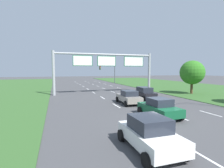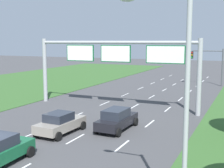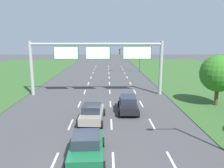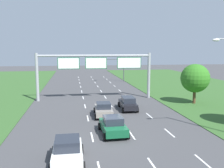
{
  "view_description": "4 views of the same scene",
  "coord_description": "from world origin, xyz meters",
  "px_view_note": "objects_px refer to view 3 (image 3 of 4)",
  "views": [
    {
      "loc": [
        -8.15,
        -12.14,
        3.97
      ],
      "look_at": [
        0.25,
        13.7,
        1.8
      ],
      "focal_mm": 28.0,
      "sensor_mm": 36.0,
      "label": 1
    },
    {
      "loc": [
        12.63,
        -12.02,
        6.75
      ],
      "look_at": [
        1.06,
        13.74,
        2.83
      ],
      "focal_mm": 50.0,
      "sensor_mm": 36.0,
      "label": 2
    },
    {
      "loc": [
        1.43,
        -11.69,
        7.07
      ],
      "look_at": [
        1.97,
        13.85,
        1.94
      ],
      "focal_mm": 35.0,
      "sensor_mm": 36.0,
      "label": 3
    },
    {
      "loc": [
        -3.29,
        -20.66,
        7.44
      ],
      "look_at": [
        2.05,
        13.02,
        2.77
      ],
      "focal_mm": 40.0,
      "sensor_mm": 36.0,
      "label": 4
    }
  ],
  "objects_px": {
    "car_mid_lane": "(128,104)",
    "sign_gantry": "(98,57)",
    "roadside_tree_mid": "(219,74)",
    "car_far_ahead": "(87,147)",
    "car_lead_silver": "(92,113)",
    "traffic_light_mast": "(131,55)"
  },
  "relations": [
    {
      "from": "car_lead_silver",
      "to": "sign_gantry",
      "type": "distance_m",
      "value": 10.68
    },
    {
      "from": "traffic_light_mast",
      "to": "sign_gantry",
      "type": "bearing_deg",
      "value": -107.55
    },
    {
      "from": "car_lead_silver",
      "to": "sign_gantry",
      "type": "height_order",
      "value": "sign_gantry"
    },
    {
      "from": "roadside_tree_mid",
      "to": "car_mid_lane",
      "type": "bearing_deg",
      "value": -169.0
    },
    {
      "from": "sign_gantry",
      "to": "car_lead_silver",
      "type": "bearing_deg",
      "value": -91.17
    },
    {
      "from": "car_lead_silver",
      "to": "roadside_tree_mid",
      "type": "distance_m",
      "value": 14.29
    },
    {
      "from": "car_lead_silver",
      "to": "car_far_ahead",
      "type": "height_order",
      "value": "car_far_ahead"
    },
    {
      "from": "car_far_ahead",
      "to": "roadside_tree_mid",
      "type": "height_order",
      "value": "roadside_tree_mid"
    },
    {
      "from": "car_mid_lane",
      "to": "sign_gantry",
      "type": "distance_m",
      "value": 8.94
    },
    {
      "from": "sign_gantry",
      "to": "traffic_light_mast",
      "type": "height_order",
      "value": "sign_gantry"
    },
    {
      "from": "car_lead_silver",
      "to": "car_mid_lane",
      "type": "bearing_deg",
      "value": 39.75
    },
    {
      "from": "car_far_ahead",
      "to": "roadside_tree_mid",
      "type": "relative_size",
      "value": 0.75
    },
    {
      "from": "car_mid_lane",
      "to": "roadside_tree_mid",
      "type": "distance_m",
      "value": 10.42
    },
    {
      "from": "roadside_tree_mid",
      "to": "car_far_ahead",
      "type": "bearing_deg",
      "value": -140.9
    },
    {
      "from": "sign_gantry",
      "to": "traffic_light_mast",
      "type": "relative_size",
      "value": 3.08
    },
    {
      "from": "car_lead_silver",
      "to": "car_mid_lane",
      "type": "xyz_separation_m",
      "value": [
        3.41,
        2.58,
        0.05
      ]
    },
    {
      "from": "sign_gantry",
      "to": "roadside_tree_mid",
      "type": "height_order",
      "value": "sign_gantry"
    },
    {
      "from": "sign_gantry",
      "to": "car_far_ahead",
      "type": "bearing_deg",
      "value": -90.4
    },
    {
      "from": "car_far_ahead",
      "to": "roadside_tree_mid",
      "type": "bearing_deg",
      "value": 37.14
    },
    {
      "from": "car_far_ahead",
      "to": "sign_gantry",
      "type": "relative_size",
      "value": 0.24
    },
    {
      "from": "traffic_light_mast",
      "to": "roadside_tree_mid",
      "type": "distance_m",
      "value": 26.62
    },
    {
      "from": "car_lead_silver",
      "to": "sign_gantry",
      "type": "xyz_separation_m",
      "value": [
        0.2,
        9.82,
        4.18
      ]
    }
  ]
}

